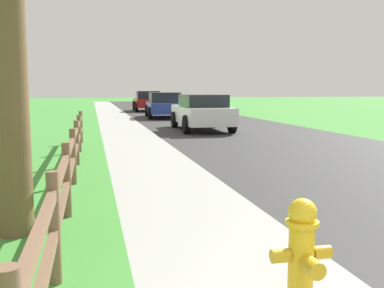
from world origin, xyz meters
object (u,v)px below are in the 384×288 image
at_px(parked_suv_white, 202,112).
at_px(parked_car_blue, 164,105).
at_px(fire_hydrant, 302,252).
at_px(parked_car_red, 148,101).

xyz_separation_m(parked_suv_white, parked_car_blue, (-0.21, 8.45, -0.00)).
bearing_deg(fire_hydrant, parked_car_red, 85.19).
bearing_deg(parked_car_blue, parked_car_red, 90.16).
bearing_deg(parked_suv_white, parked_car_blue, 91.45).
bearing_deg(parked_car_red, parked_suv_white, -89.17).
xyz_separation_m(fire_hydrant, parked_suv_white, (2.88, 14.97, 0.32)).
distance_m(parked_suv_white, parked_car_red, 16.46).
distance_m(fire_hydrant, parked_car_blue, 23.57).
height_order(fire_hydrant, parked_car_blue, parked_car_blue).
xyz_separation_m(parked_car_blue, parked_car_red, (-0.02, 8.01, 0.00)).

